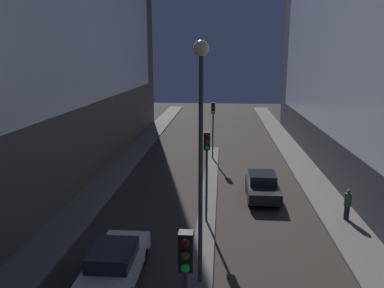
# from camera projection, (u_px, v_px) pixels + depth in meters

# --- Properties ---
(building_right) EXTENTS (6.01, 44.44, 18.44)m
(building_right) POSITION_uv_depth(u_px,v_px,m) (384.00, 46.00, 24.51)
(building_right) COLOR #383842
(building_right) RESTS_ON ground
(median_strip) EXTENTS (0.97, 29.61, 0.12)m
(median_strip) POSITION_uv_depth(u_px,v_px,m) (207.00, 209.00, 21.25)
(median_strip) COLOR #56544F
(median_strip) RESTS_ON ground
(traffic_light_near) EXTENTS (0.32, 0.42, 4.74)m
(traffic_light_near) POSITION_uv_depth(u_px,v_px,m) (186.00, 285.00, 8.28)
(traffic_light_near) COLOR #383838
(traffic_light_near) RESTS_ON median_strip
(traffic_light_mid) EXTENTS (0.32, 0.42, 4.74)m
(traffic_light_mid) POSITION_uv_depth(u_px,v_px,m) (207.00, 157.00, 18.88)
(traffic_light_mid) COLOR #383838
(traffic_light_mid) RESTS_ON median_strip
(traffic_light_far) EXTENTS (0.32, 0.42, 4.74)m
(traffic_light_far) POSITION_uv_depth(u_px,v_px,m) (213.00, 118.00, 30.87)
(traffic_light_far) COLOR #383838
(traffic_light_far) RESTS_ON median_strip
(street_lamp) EXTENTS (0.54, 0.54, 8.95)m
(street_lamp) POSITION_uv_depth(u_px,v_px,m) (201.00, 125.00, 13.02)
(street_lamp) COLOR #383838
(street_lamp) RESTS_ON median_strip
(car_left_lane) EXTENTS (1.86, 4.48, 1.59)m
(car_left_lane) POSITION_uv_depth(u_px,v_px,m) (115.00, 263.00, 14.37)
(car_left_lane) COLOR silver
(car_left_lane) RESTS_ON ground
(car_right_lane) EXTENTS (1.88, 4.03, 1.55)m
(car_right_lane) POSITION_uv_depth(u_px,v_px,m) (262.00, 186.00, 22.93)
(car_right_lane) COLOR black
(car_right_lane) RESTS_ON ground
(pedestrian_on_right_sidewalk) EXTENTS (0.37, 0.37, 1.66)m
(pedestrian_on_right_sidewalk) POSITION_uv_depth(u_px,v_px,m) (348.00, 204.00, 19.60)
(pedestrian_on_right_sidewalk) COLOR black
(pedestrian_on_right_sidewalk) RESTS_ON sidewalk_right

